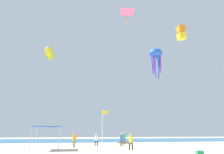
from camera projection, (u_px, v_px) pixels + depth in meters
ground at (111, 154)px, 17.66m from camera, size 110.00×110.00×0.10m
ocean_strip at (88, 140)px, 45.96m from camera, size 110.00×22.81×0.03m
canopy_tent at (48, 128)px, 21.54m from camera, size 2.75×3.26×2.35m
person_near_tent at (124, 137)px, 29.67m from camera, size 0.43×0.45×1.81m
person_leftmost at (74, 139)px, 24.33m from camera, size 0.41×0.41×1.71m
person_central at (131, 140)px, 20.92m from camera, size 0.40×0.38×1.61m
person_rightmost at (121, 139)px, 26.14m from camera, size 0.39×0.39×1.64m
person_far_shore at (96, 139)px, 26.39m from camera, size 0.42×0.38×1.58m
banner_flag at (103, 126)px, 21.45m from camera, size 0.61×0.06×4.01m
cooler_box at (199, 152)px, 16.55m from camera, size 0.57×0.37×0.35m
kite_inflatable_yellow at (50, 54)px, 43.58m from camera, size 2.27×6.32×2.40m
kite_diamond_pink at (127, 13)px, 30.41m from camera, size 2.27×2.27×2.77m
kite_box_orange at (181, 33)px, 29.78m from camera, size 1.11×1.00×2.21m
kite_octopus_blue at (156, 55)px, 39.37m from camera, size 2.47×2.47×5.81m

